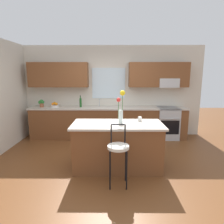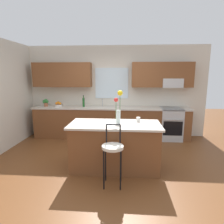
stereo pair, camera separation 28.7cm
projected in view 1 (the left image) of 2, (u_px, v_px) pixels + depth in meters
The scene contains 12 objects.
ground_plane at pixel (107, 163), 4.12m from camera, with size 14.00×14.00×0.00m, color brown.
back_wall_assembly at pixel (110, 86), 5.79m from camera, with size 5.60×0.50×2.70m.
counter_run at pixel (108, 122), 5.70m from camera, with size 4.56×0.64×0.92m.
sink_faucet at pixel (99, 102), 5.73m from camera, with size 0.02×0.13×0.23m.
oven_range at pixel (167, 123), 5.67m from camera, with size 0.60×0.64×0.92m.
kitchen_island at pixel (117, 146), 3.82m from camera, with size 1.76×0.82×0.92m.
bar_stool_near at pixel (118, 150), 3.18m from camera, with size 0.36×0.36×1.04m.
flower_vase at pixel (121, 107), 3.72m from camera, with size 0.17×0.10×0.64m.
mug_ceramic at pixel (140, 119), 3.92m from camera, with size 0.08×0.08×0.09m, color silver.
fruit_bowl_oranges at pixel (55, 105), 5.62m from camera, with size 0.24×0.24×0.16m.
bottle_olive_oil at pixel (81, 102), 5.60m from camera, with size 0.06×0.06×0.34m.
potted_plant_small at pixel (41, 103), 5.61m from camera, with size 0.18×0.12×0.22m.
Camera 1 is at (0.15, -3.84, 1.85)m, focal length 30.85 mm.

